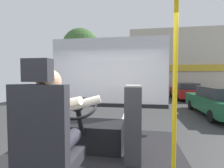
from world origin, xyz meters
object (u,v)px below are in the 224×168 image
(driver_seat, at_px, (46,147))
(bus_driver, at_px, (53,122))
(fare_box, at_px, (133,124))
(parked_car_charcoal, at_px, (164,84))
(parked_car_black, at_px, (172,87))
(handrail_pole, at_px, (175,87))
(parked_car_red, at_px, (185,91))
(parked_car_green, at_px, (220,101))
(steering_console, at_px, (88,134))

(driver_seat, distance_m, bus_driver, 0.22)
(fare_box, bearing_deg, parked_car_charcoal, 80.26)
(bus_driver, distance_m, fare_box, 1.05)
(driver_seat, xyz_separation_m, parked_car_black, (4.77, 18.57, -0.66))
(driver_seat, xyz_separation_m, handrail_pole, (1.13, 0.40, 0.50))
(fare_box, relative_size, parked_car_red, 0.23)
(parked_car_green, height_order, parked_car_red, parked_car_green)
(fare_box, xyz_separation_m, parked_car_red, (3.90, 12.07, -0.58))
(steering_console, distance_m, parked_car_black, 18.05)
(parked_car_red, height_order, parked_car_black, parked_car_red)
(handrail_pole, height_order, fare_box, handrail_pole)
(driver_seat, relative_size, parked_car_black, 0.33)
(steering_console, height_order, parked_car_red, steering_console)
(steering_console, relative_size, parked_car_black, 0.29)
(driver_seat, distance_m, parked_car_red, 13.74)
(driver_seat, relative_size, parked_car_charcoal, 0.33)
(bus_driver, bearing_deg, driver_seat, -90.00)
(steering_console, height_order, handrail_pole, handrail_pole)
(bus_driver, xyz_separation_m, parked_car_charcoal, (4.67, 23.75, -0.77))
(bus_driver, height_order, parked_car_black, bus_driver)
(steering_console, height_order, parked_car_black, steering_console)
(driver_seat, distance_m, parked_car_black, 19.19)
(parked_car_red, bearing_deg, handrail_pole, -105.53)
(steering_console, bearing_deg, parked_car_black, 74.66)
(handrail_pole, xyz_separation_m, parked_car_black, (3.64, 18.18, -1.17))
(fare_box, height_order, parked_car_red, fare_box)
(handrail_pole, relative_size, parked_car_green, 0.49)
(bus_driver, distance_m, parked_car_black, 19.08)
(parked_car_green, distance_m, parked_car_black, 11.53)
(driver_seat, distance_m, handrail_pole, 1.30)
(handrail_pole, distance_m, parked_car_black, 18.57)
(bus_driver, height_order, parked_car_red, bus_driver)
(parked_car_green, height_order, parked_car_black, parked_car_green)
(parked_car_black, bearing_deg, steering_console, -105.34)
(bus_driver, bearing_deg, handrail_pole, 13.79)
(driver_seat, xyz_separation_m, bus_driver, (-0.00, 0.12, 0.18))
(bus_driver, bearing_deg, parked_car_charcoal, 78.88)
(parked_car_red, xyz_separation_m, parked_car_charcoal, (0.05, 10.94, 0.02))
(parked_car_red, bearing_deg, steering_console, -111.44)
(steering_console, xyz_separation_m, parked_car_black, (4.77, 17.40, -0.36))
(fare_box, relative_size, parked_car_charcoal, 0.27)
(parked_car_green, relative_size, parked_car_charcoal, 1.11)
(parked_car_charcoal, bearing_deg, handrail_pole, -98.57)
(parked_car_black, relative_size, parked_car_charcoal, 1.01)
(driver_seat, distance_m, parked_car_charcoal, 24.33)
(bus_driver, distance_m, steering_console, 1.16)
(steering_console, distance_m, handrail_pole, 1.59)
(bus_driver, height_order, parked_car_green, bus_driver)
(fare_box, xyz_separation_m, parked_car_charcoal, (3.95, 23.01, -0.56))
(handrail_pole, height_order, parked_car_green, handrail_pole)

